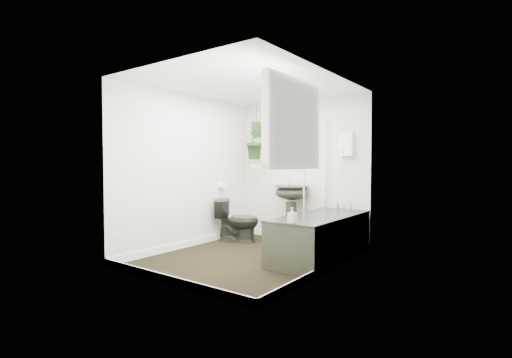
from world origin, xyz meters
The scene contains 22 objects.
floor centered at (0.00, 0.00, -0.01)m, with size 2.30×2.80×0.02m, color black.
ceiling centered at (0.00, 0.00, 2.31)m, with size 2.30×2.80×0.02m, color white.
wall_back centered at (0.00, 1.41, 1.15)m, with size 2.30×0.02×2.30m, color silver.
wall_front centered at (0.00, -1.41, 1.15)m, with size 2.30×0.02×2.30m, color silver.
wall_left centered at (-1.16, 0.00, 1.15)m, with size 0.02×2.80×2.30m, color silver.
wall_right centered at (1.16, 0.00, 1.15)m, with size 0.02×2.80×2.30m, color silver.
skirting centered at (0.00, 0.00, 0.05)m, with size 2.30×2.80×0.10m, color white.
bathtub centered at (0.80, 0.50, 0.29)m, with size 0.72×1.72×0.58m, color black, non-canonical shape.
bath_screen centered at (0.47, 0.99, 1.28)m, with size 0.04×0.72×1.40m, color silver, non-canonical shape.
shower_box centered at (0.80, 1.34, 1.55)m, with size 0.20×0.10×0.35m, color white.
oval_mirror centered at (-0.06, 1.37, 1.50)m, with size 0.46×0.03×0.62m, color #BEB09C.
wall_sconce centered at (-0.46, 1.36, 1.40)m, with size 0.04×0.04×0.22m, color black.
toilet_roll_holder centered at (-1.10, 0.70, 0.90)m, with size 0.11×0.11×0.11m, color white.
window_recess centered at (1.09, -0.70, 1.65)m, with size 0.08×1.00×0.90m, color white.
window_sill centered at (1.02, -0.70, 1.23)m, with size 0.18×1.00×0.04m, color white.
window_blinds centered at (1.04, -0.70, 1.65)m, with size 0.01×0.86×0.76m, color white.
toilet centered at (-0.78, 0.72, 0.35)m, with size 0.39×0.68×0.70m, color black.
pedestal_sink centered at (-0.06, 1.18, 0.46)m, with size 0.54×0.46×0.92m, color black, non-canonical shape.
sill_plant centered at (1.00, -0.84, 1.37)m, with size 0.21×0.18×0.24m, color black.
hanging_plant centered at (-0.70, 1.11, 1.65)m, with size 0.34×0.28×0.63m, color black.
soap_bottle centered at (0.83, -0.29, 0.67)m, with size 0.08×0.08×0.18m, color black.
hanging_pot centered at (-0.70, 1.11, 1.90)m, with size 0.16×0.16×0.12m, color #3B2F28.
Camera 1 is at (2.99, -3.91, 1.25)m, focal length 26.00 mm.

